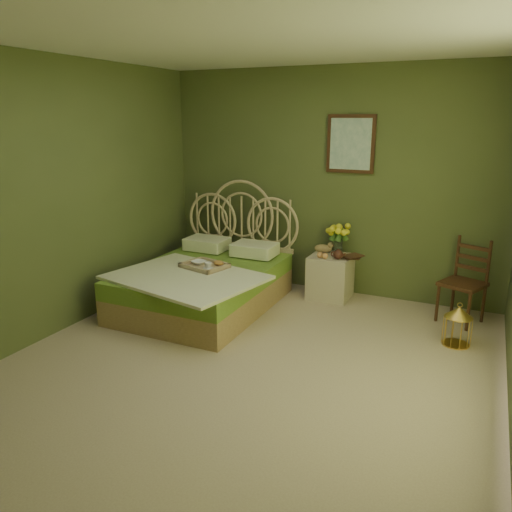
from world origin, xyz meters
The scene contains 13 objects.
floor centered at (0.00, 0.00, 0.00)m, with size 4.50×4.50×0.00m, color tan.
ceiling centered at (0.00, 0.00, 2.60)m, with size 4.50×4.50×0.00m, color silver.
wall_back centered at (0.00, 2.25, 1.30)m, with size 4.00×4.00×0.00m, color #545E31.
wall_left centered at (-2.00, 0.00, 1.30)m, with size 4.50×4.50×0.00m, color #545E31.
wall_art centered at (0.24, 2.22, 1.75)m, with size 0.54×0.04×0.64m.
bed centered at (-1.04, 1.15, 0.29)m, with size 1.65×2.09×1.29m.
nightstand centered at (0.15, 2.00, 0.34)m, with size 0.46×0.47×0.93m.
chair centered at (1.56, 1.92, 0.48)m, with size 0.50×0.50×0.86m.
birdcage centered at (1.57, 1.25, 0.18)m, with size 0.25×0.25×0.37m.
book_lower centered at (0.32, 2.00, 0.51)m, with size 0.16×0.22×0.02m, color #381E0F.
book_upper centered at (0.32, 2.00, 0.54)m, with size 0.17×0.23×0.02m, color #472819.
cereal_bowl centered at (-1.07, 1.06, 0.52)m, with size 0.15×0.15×0.04m, color white.
coffee_cup centered at (-0.89, 0.95, 0.54)m, with size 0.08×0.08×0.07m, color white.
Camera 1 is at (1.69, -3.38, 2.05)m, focal length 35.00 mm.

